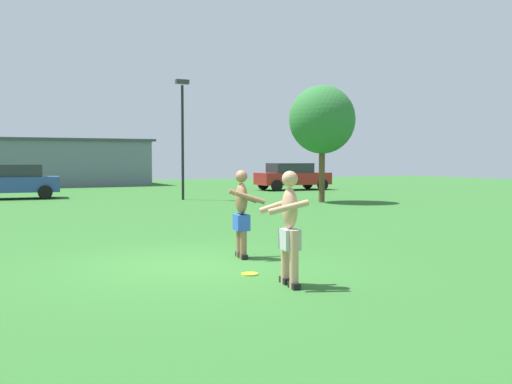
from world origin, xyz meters
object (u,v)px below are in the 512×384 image
at_px(player_in_gray, 289,226).
at_px(tree_left_field, 322,120).
at_px(car_blue_near_post, 11,181).
at_px(lamp_post, 182,126).
at_px(car_red_mid_lot, 292,176).
at_px(frisbee, 250,274).
at_px(player_near, 242,212).

xyz_separation_m(player_in_gray, tree_left_field, (9.31, 13.85, 2.60)).
height_order(car_blue_near_post, lamp_post, lamp_post).
bearing_deg(car_red_mid_lot, car_blue_near_post, -176.02).
bearing_deg(car_blue_near_post, car_red_mid_lot, 3.98).
relative_size(player_in_gray, car_red_mid_lot, 0.39).
bearing_deg(frisbee, lamp_post, 74.56).
bearing_deg(car_red_mid_lot, lamp_post, -149.14).
xyz_separation_m(frisbee, tree_left_field, (9.47, 12.84, 3.47)).
relative_size(player_in_gray, lamp_post, 0.31).
distance_m(car_blue_near_post, lamp_post, 8.37).
distance_m(player_near, car_blue_near_post, 19.52).
distance_m(player_in_gray, frisbee, 1.34).
bearing_deg(player_near, tree_left_field, 51.76).
relative_size(player_near, player_in_gray, 0.98).
bearing_deg(tree_left_field, player_in_gray, -123.93).
distance_m(player_in_gray, car_red_mid_lot, 26.34).
xyz_separation_m(frisbee, lamp_post, (4.65, 16.83, 3.31)).
relative_size(player_in_gray, frisbee, 6.21).
distance_m(lamp_post, tree_left_field, 6.26).
relative_size(car_red_mid_lot, tree_left_field, 0.88).
distance_m(player_near, car_red_mid_lot, 23.96).
relative_size(lamp_post, tree_left_field, 1.09).
xyz_separation_m(player_near, frisbee, (-0.56, -1.52, -0.86)).
xyz_separation_m(player_near, car_blue_near_post, (-2.82, 19.31, -0.04)).
distance_m(player_near, tree_left_field, 14.64).
relative_size(player_near, car_blue_near_post, 0.37).
height_order(frisbee, car_blue_near_post, car_blue_near_post).
bearing_deg(tree_left_field, car_red_mid_lot, 67.95).
xyz_separation_m(car_blue_near_post, tree_left_field, (11.74, -7.99, 2.66)).
distance_m(frisbee, tree_left_field, 16.33).
bearing_deg(player_near, lamp_post, 75.04).
distance_m(player_near, frisbee, 1.83).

